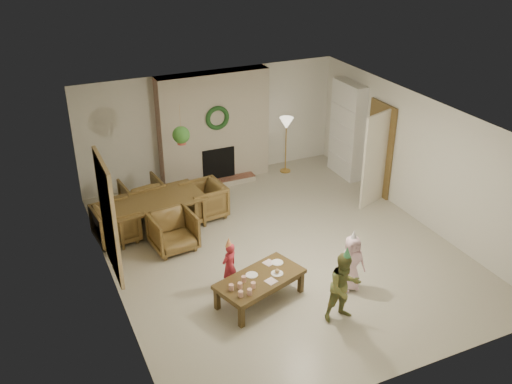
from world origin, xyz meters
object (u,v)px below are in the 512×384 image
dining_chair_right (204,200)px  child_plaid (344,287)px  coffee_table_top (260,279)px  child_red (229,266)px  dining_chair_near (173,231)px  child_pink (351,263)px  dining_table (157,214)px  dining_chair_far (142,196)px  dining_chair_left (116,223)px

dining_chair_right → child_plaid: 3.98m
coffee_table_top → child_red: child_red is taller
dining_chair_near → child_pink: bearing=-52.0°
dining_chair_right → coffee_table_top: size_ratio=0.56×
dining_chair_near → dining_table: bearing=90.0°
dining_chair_near → dining_chair_far: size_ratio=1.00×
dining_table → child_pink: 3.96m
dining_table → dining_chair_far: bearing=90.0°
dining_chair_right → coffee_table_top: dining_chair_right is taller
dining_chair_near → child_red: child_red is taller
child_red → child_pink: child_pink is taller
dining_chair_right → child_red: (-0.45, -2.47, 0.07)m
dining_chair_left → child_pink: 4.43m
dining_chair_far → child_red: (0.64, -3.17, 0.07)m
dining_table → dining_chair_right: (1.01, 0.10, 0.03)m
dining_table → child_pink: (2.36, -3.18, 0.16)m
dining_chair_far → child_pink: 4.67m
child_plaid → coffee_table_top: bearing=137.8°
dining_table → dining_chair_far: size_ratio=2.34×
dining_chair_far → child_plaid: child_plaid is taller
child_pink → dining_chair_near: bearing=139.1°
dining_chair_near → dining_chair_left: size_ratio=1.00×
child_red → child_pink: bearing=129.3°
child_plaid → dining_chair_far: bearing=114.3°
dining_chair_left → child_red: size_ratio=0.92×
child_plaid → child_pink: 0.81m
dining_chair_near → dining_chair_far: (-0.17, 1.61, 0.00)m
dining_chair_near → child_pink: size_ratio=0.81×
dining_chair_left → child_red: (1.36, -2.28, 0.07)m
dining_table → child_red: 2.43m
dining_chair_far → dining_chair_right: same height
dining_chair_far → child_pink: bearing=115.7°
child_red → dining_table: bearing=-103.2°
dining_chair_far → dining_chair_left: (-0.72, -0.89, 0.00)m
dining_chair_left → dining_chair_right: size_ratio=1.00×
dining_chair_left → child_pink: (3.16, -3.10, 0.13)m
child_plaid → child_pink: bearing=50.4°
child_red → dining_chair_near: bearing=-99.6°
dining_chair_far → dining_table: bearing=90.0°
child_red → child_plaid: child_plaid is taller
dining_chair_left → child_red: child_red is taller
dining_chair_near → coffee_table_top: dining_chair_near is taller
dining_chair_near → dining_chair_left: (-0.89, 0.72, 0.00)m
dining_chair_left → child_pink: child_pink is taller
child_pink → coffee_table_top: bearing=173.2°
dining_chair_far → coffee_table_top: (0.96, -3.66, 0.05)m
dining_table → coffee_table_top: dining_table is taller
dining_chair_right → child_red: child_red is taller
coffee_table_top → dining_chair_far: bearing=86.6°
dining_chair_far → child_plaid: size_ratio=0.69×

